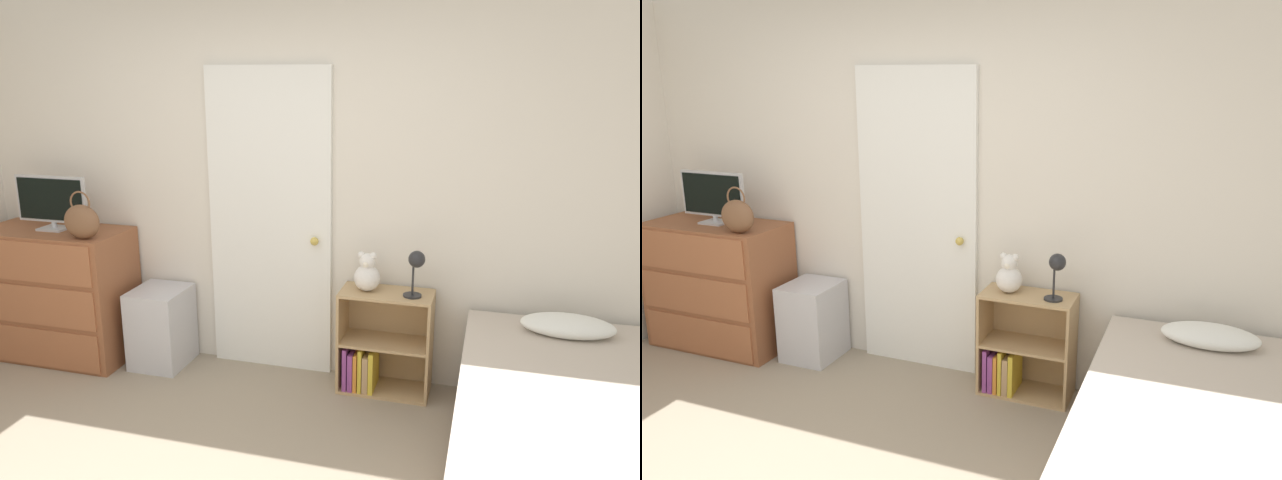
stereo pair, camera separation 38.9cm
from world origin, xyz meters
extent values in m
cube|color=silver|center=(0.00, 1.99, 1.27)|extent=(10.00, 0.06, 2.55)
cube|color=white|center=(-0.09, 1.94, 1.04)|extent=(0.86, 0.04, 2.08)
sphere|color=gold|center=(0.24, 1.90, 0.95)|extent=(0.06, 0.06, 0.06)
cube|color=brown|center=(-1.63, 1.69, 0.48)|extent=(1.04, 0.51, 0.95)
cube|color=#9D5B39|center=(-1.63, 1.42, 0.16)|extent=(0.96, 0.01, 0.28)
cube|color=#9D5B39|center=(-1.63, 1.42, 0.48)|extent=(0.96, 0.01, 0.28)
cube|color=#9D5B39|center=(-1.63, 1.42, 0.79)|extent=(0.96, 0.01, 0.28)
cube|color=#B7B7BC|center=(-1.62, 1.70, 0.96)|extent=(0.19, 0.16, 0.01)
cylinder|color=#B7B7BC|center=(-1.62, 1.70, 0.99)|extent=(0.04, 0.04, 0.04)
cube|color=#B7B7BC|center=(-1.62, 1.70, 1.17)|extent=(0.55, 0.02, 0.33)
cube|color=black|center=(-1.62, 1.68, 1.17)|extent=(0.52, 0.01, 0.29)
ellipsoid|color=brown|center=(-1.26, 1.53, 1.07)|extent=(0.26, 0.13, 0.23)
torus|color=brown|center=(-1.26, 1.53, 1.20)|extent=(0.15, 0.01, 0.15)
cube|color=silver|center=(-0.85, 1.74, 0.28)|extent=(0.36, 0.40, 0.56)
cube|color=tan|center=(0.46, 1.79, 0.34)|extent=(0.02, 0.30, 0.68)
cube|color=tan|center=(1.04, 1.79, 0.34)|extent=(0.02, 0.30, 0.68)
cube|color=tan|center=(0.75, 1.79, 0.01)|extent=(0.55, 0.30, 0.02)
cube|color=tan|center=(0.75, 1.79, 0.34)|extent=(0.55, 0.30, 0.02)
cube|color=tan|center=(0.75, 1.79, 0.67)|extent=(0.55, 0.30, 0.02)
cube|color=tan|center=(0.75, 1.94, 0.34)|extent=(0.59, 0.01, 0.68)
cube|color=#8C3F8C|center=(0.51, 1.77, 0.16)|extent=(0.03, 0.24, 0.29)
cube|color=#8C3F8C|center=(0.55, 1.74, 0.15)|extent=(0.03, 0.18, 0.25)
cube|color=orange|center=(0.58, 1.74, 0.15)|extent=(0.02, 0.18, 0.26)
cube|color=gold|center=(0.61, 1.76, 0.16)|extent=(0.02, 0.21, 0.29)
cube|color=tan|center=(0.65, 1.77, 0.14)|extent=(0.04, 0.23, 0.25)
cube|color=gold|center=(0.68, 1.77, 0.16)|extent=(0.03, 0.23, 0.28)
sphere|color=silver|center=(0.62, 1.79, 0.76)|extent=(0.17, 0.17, 0.17)
sphere|color=silver|center=(0.62, 1.79, 0.87)|extent=(0.10, 0.10, 0.10)
sphere|color=silver|center=(0.62, 1.75, 0.87)|extent=(0.04, 0.04, 0.04)
sphere|color=silver|center=(0.58, 1.79, 0.91)|extent=(0.04, 0.04, 0.04)
sphere|color=silver|center=(0.66, 1.79, 0.91)|extent=(0.04, 0.04, 0.04)
cylinder|color=#262628|center=(0.92, 1.76, 0.69)|extent=(0.12, 0.12, 0.01)
cylinder|color=#262628|center=(0.92, 1.76, 0.79)|extent=(0.01, 0.01, 0.20)
sphere|color=#262628|center=(0.94, 1.75, 0.93)|extent=(0.10, 0.10, 0.10)
cube|color=beige|center=(1.82, 1.00, 0.35)|extent=(1.12, 1.83, 0.45)
ellipsoid|color=white|center=(1.82, 1.68, 0.62)|extent=(0.52, 0.28, 0.12)
camera|label=1|loc=(1.37, -1.91, 2.02)|focal=35.00mm
camera|label=2|loc=(1.73, -1.78, 2.02)|focal=35.00mm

